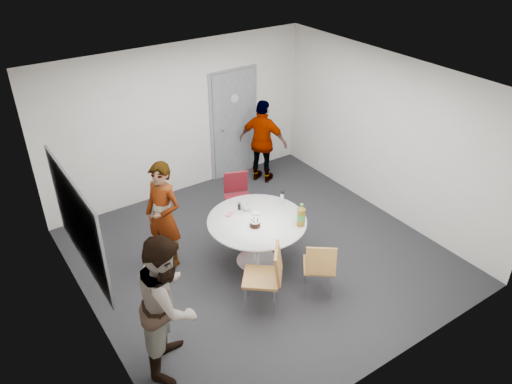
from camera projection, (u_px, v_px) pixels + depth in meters
floor at (261, 256)px, 7.61m from camera, size 5.00×5.00×0.00m
ceiling at (262, 85)px, 6.22m from camera, size 5.00×5.00×0.00m
wall_back at (179, 121)px, 8.69m from camera, size 5.00×0.00×5.00m
wall_left at (82, 239)px, 5.71m from camera, size 0.00×5.00×5.00m
wall_right at (387, 137)px, 8.12m from camera, size 0.00×5.00×5.00m
wall_front at (399, 277)px, 5.14m from camera, size 5.00×0.00×5.00m
door at (234, 124)px, 9.37m from camera, size 1.02×0.17×2.12m
whiteboard at (78, 222)px, 5.82m from camera, size 0.04×1.90×1.25m
table at (260, 226)px, 7.16m from camera, size 1.43×1.43×1.10m
chair_near_left at (269, 272)px, 6.37m from camera, size 0.67×0.66×0.96m
chair_near_right at (320, 265)px, 6.60m from camera, size 0.60×0.60×0.87m
chair_far at (237, 193)px, 8.18m from camera, size 0.54×0.56×0.87m
person_main at (163, 216)px, 7.07m from camera, size 0.60×0.71×1.65m
person_left at (169, 303)px, 5.48m from camera, size 1.05×1.09×1.76m
person_right at (263, 142)px, 9.23m from camera, size 0.83×1.00×1.60m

